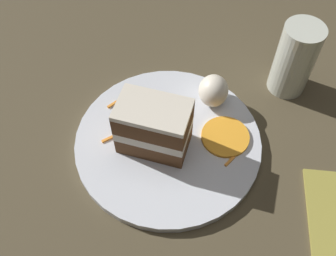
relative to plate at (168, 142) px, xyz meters
name	(u,v)px	position (x,y,z in m)	size (l,w,h in m)	color
ground_plane	(196,185)	(-0.05, -0.05, -0.04)	(6.00, 6.00, 0.00)	black
dining_table	(197,181)	(-0.05, -0.05, -0.02)	(1.11, 1.03, 0.03)	#4C422D
plate	(168,142)	(0.00, 0.00, 0.00)	(0.29, 0.29, 0.01)	silver
cake_slice	(154,127)	(-0.01, 0.02, 0.05)	(0.08, 0.11, 0.09)	brown
cream_dollop	(213,91)	(0.08, -0.07, 0.03)	(0.05, 0.05, 0.05)	silver
orange_garnish	(225,137)	(0.01, -0.09, 0.01)	(0.07, 0.07, 0.01)	orange
carrot_shreds_scatter	(153,118)	(0.04, 0.03, 0.01)	(0.13, 0.21, 0.00)	orange
drinking_glass	(293,63)	(0.14, -0.19, 0.05)	(0.06, 0.06, 0.13)	beige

